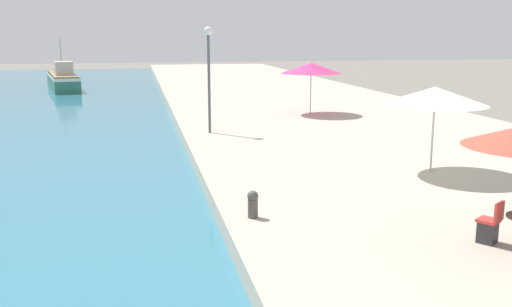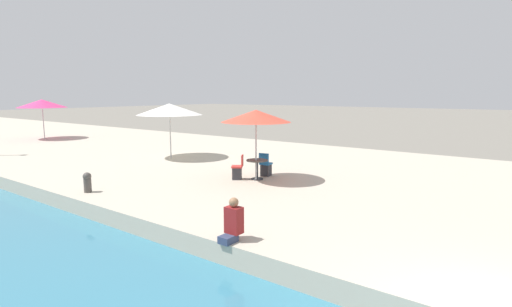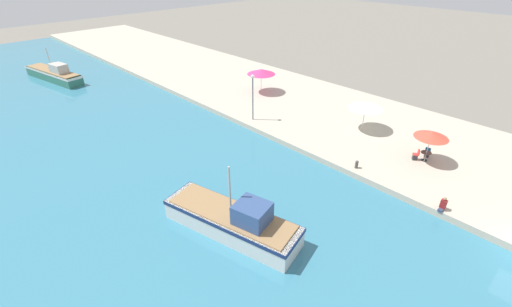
# 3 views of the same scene
# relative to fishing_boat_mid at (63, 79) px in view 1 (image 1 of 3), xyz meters

# --- Properties ---
(quay_promenade) EXTENTS (16.00, 90.00, 0.53)m
(quay_promenade) POSITION_rel_fishing_boat_mid_xyz_m (16.33, -15.20, -0.63)
(quay_promenade) COLOR #BCB29E
(quay_promenade) RESTS_ON ground_plane
(fishing_boat_mid) EXTENTS (4.12, 10.94, 4.33)m
(fishing_boat_mid) POSITION_rel_fishing_boat_mid_xyz_m (0.00, 0.00, 0.00)
(fishing_boat_mid) COLOR #33705B
(fishing_boat_mid) RESTS_ON water_basin
(cafe_umbrella_white) EXTENTS (3.18, 3.18, 2.68)m
(cafe_umbrella_white) POSITION_rel_fishing_boat_mid_xyz_m (15.35, -37.19, 2.04)
(cafe_umbrella_white) COLOR #B7B7B7
(cafe_umbrella_white) RESTS_ON quay_promenade
(cafe_umbrella_striped) EXTENTS (3.26, 3.26, 2.76)m
(cafe_umbrella_striped) POSITION_rel_fishing_boat_mid_xyz_m (15.62, -23.52, 2.11)
(cafe_umbrella_striped) COLOR #B7B7B7
(cafe_umbrella_striped) RESTS_ON quay_promenade
(cafe_chair_right) EXTENTS (0.57, 0.58, 0.91)m
(cafe_chair_right) POSITION_rel_fishing_boat_mid_xyz_m (13.49, -43.05, -0.04)
(cafe_chair_right) COLOR #2D2D33
(cafe_chair_right) RESTS_ON quay_promenade
(mooring_bollard) EXTENTS (0.26, 0.26, 0.65)m
(mooring_bollard) POSITION_rel_fishing_boat_mid_xyz_m (9.04, -40.43, -0.02)
(mooring_bollard) COLOR #4C4742
(mooring_bollard) RESTS_ON quay_promenade
(lamppost) EXTENTS (0.36, 0.36, 4.56)m
(lamppost) POSITION_rel_fishing_boat_mid_xyz_m (9.52, -28.45, 2.73)
(lamppost) COLOR #565B60
(lamppost) RESTS_ON quay_promenade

